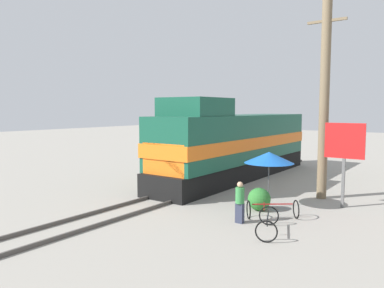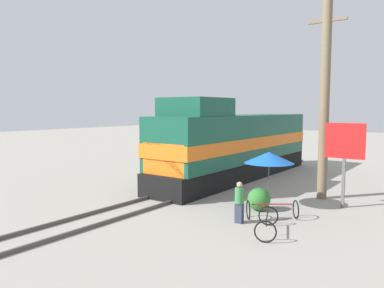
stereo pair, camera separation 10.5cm
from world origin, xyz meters
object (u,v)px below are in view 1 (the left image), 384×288
bicycle (268,223)px  utility_pole (324,98)px  locomotive (234,145)px  bicycle_spare (272,209)px  vendor_umbrella (269,158)px  billboard_sign (344,146)px  person_bystander (240,201)px

bicycle → utility_pole: bearing=68.8°
locomotive → bicycle_spare: size_ratio=7.61×
locomotive → bicycle_spare: locomotive is taller
bicycle_spare → vendor_umbrella: bearing=171.9°
utility_pole → vendor_umbrella: utility_pole is taller
billboard_sign → vendor_umbrella: bearing=-144.0°
vendor_umbrella → billboard_sign: 3.29m
bicycle_spare → person_bystander: bearing=-70.3°
utility_pole → billboard_sign: 2.74m
person_bystander → bicycle_spare: size_ratio=0.80×
billboard_sign → utility_pole: bearing=136.9°
vendor_umbrella → person_bystander: size_ratio=1.55×
person_bystander → bicycle_spare: bearing=57.6°
utility_pole → vendor_umbrella: bearing=-113.6°
vendor_umbrella → billboard_sign: billboard_sign is taller
locomotive → vendor_umbrella: size_ratio=6.14×
vendor_umbrella → locomotive: bearing=132.0°
locomotive → bicycle_spare: (5.46, -6.61, -1.74)m
locomotive → utility_pole: utility_pole is taller
bicycle_spare → bicycle: bearing=-19.1°
billboard_sign → person_bystander: 5.60m
person_bystander → utility_pole: bearing=77.5°
bicycle_spare → locomotive: bearing=-178.4°
utility_pole → bicycle: (0.08, -6.32, -4.43)m
vendor_umbrella → bicycle_spare: vendor_umbrella is taller
vendor_umbrella → bicycle_spare: bearing=-60.2°
person_bystander → bicycle: (1.37, -0.50, -0.47)m
locomotive → vendor_umbrella: bearing=-48.0°
person_bystander → bicycle: 1.53m
vendor_umbrella → person_bystander: (0.07, -2.71, -1.36)m
locomotive → person_bystander: 9.21m
utility_pole → billboard_sign: (1.27, -1.19, -2.12)m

